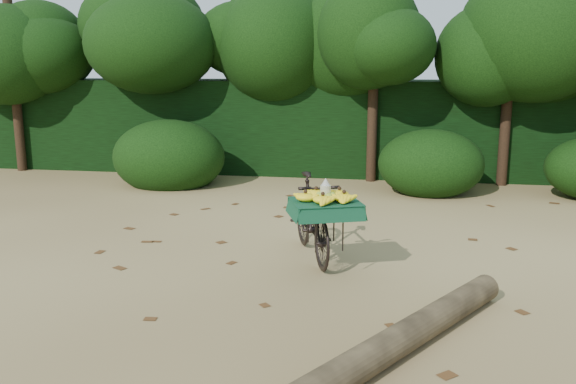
# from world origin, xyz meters

# --- Properties ---
(ground) EXTENTS (80.00, 80.00, 0.00)m
(ground) POSITION_xyz_m (0.00, 0.00, 0.00)
(ground) COLOR tan
(ground) RESTS_ON ground
(vendor_bicycle) EXTENTS (1.08, 1.73, 0.93)m
(vendor_bicycle) POSITION_xyz_m (0.04, 0.59, 0.47)
(vendor_bicycle) COLOR black
(vendor_bicycle) RESTS_ON ground
(fallen_log) EXTENTS (1.95, 2.87, 0.24)m
(fallen_log) POSITION_xyz_m (0.88, -1.72, 0.12)
(fallen_log) COLOR brown
(fallen_log) RESTS_ON ground
(hedge_backdrop) EXTENTS (26.00, 1.80, 1.80)m
(hedge_backdrop) POSITION_xyz_m (0.00, 6.30, 0.90)
(hedge_backdrop) COLOR black
(hedge_backdrop) RESTS_ON ground
(tree_row) EXTENTS (14.50, 2.00, 4.00)m
(tree_row) POSITION_xyz_m (-0.65, 5.50, 2.00)
(tree_row) COLOR black
(tree_row) RESTS_ON ground
(bush_clumps) EXTENTS (8.80, 1.70, 0.90)m
(bush_clumps) POSITION_xyz_m (0.50, 4.30, 0.45)
(bush_clumps) COLOR black
(bush_clumps) RESTS_ON ground
(leaf_litter) EXTENTS (7.00, 7.30, 0.01)m
(leaf_litter) POSITION_xyz_m (0.00, 0.65, 0.01)
(leaf_litter) COLOR #513015
(leaf_litter) RESTS_ON ground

